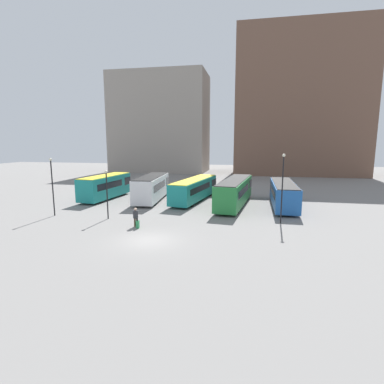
{
  "coord_description": "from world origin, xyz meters",
  "views": [
    {
      "loc": [
        7.51,
        -21.04,
        7.44
      ],
      "look_at": [
        1.22,
        11.08,
        2.01
      ],
      "focal_mm": 28.0,
      "sensor_mm": 36.0,
      "label": 1
    }
  ],
  "objects_px": {
    "bus_1": "(152,187)",
    "lamp_post_1": "(52,182)",
    "bus_3": "(235,191)",
    "traveler": "(136,215)",
    "bus_0": "(106,186)",
    "lamp_post_0": "(282,184)",
    "bus_4": "(283,193)",
    "lamp_post_2": "(107,190)",
    "bus_2": "(195,189)",
    "suitcase": "(138,224)"
  },
  "relations": [
    {
      "from": "bus_1",
      "to": "lamp_post_1",
      "type": "xyz_separation_m",
      "value": [
        -7.18,
        -9.83,
        1.73
      ]
    },
    {
      "from": "bus_3",
      "to": "lamp_post_1",
      "type": "xyz_separation_m",
      "value": [
        -17.89,
        -8.84,
        1.75
      ]
    },
    {
      "from": "traveler",
      "to": "bus_0",
      "type": "bearing_deg",
      "value": 25.95
    },
    {
      "from": "bus_0",
      "to": "lamp_post_1",
      "type": "relative_size",
      "value": 1.6
    },
    {
      "from": "bus_3",
      "to": "lamp_post_0",
      "type": "relative_size",
      "value": 1.97
    },
    {
      "from": "bus_1",
      "to": "lamp_post_0",
      "type": "bearing_deg",
      "value": -123.57
    },
    {
      "from": "bus_4",
      "to": "bus_0",
      "type": "bearing_deg",
      "value": 88.97
    },
    {
      "from": "bus_3",
      "to": "lamp_post_2",
      "type": "bearing_deg",
      "value": 133.64
    },
    {
      "from": "bus_4",
      "to": "traveler",
      "type": "bearing_deg",
      "value": 130.24
    },
    {
      "from": "lamp_post_1",
      "to": "lamp_post_0",
      "type": "bearing_deg",
      "value": 3.5
    },
    {
      "from": "bus_0",
      "to": "bus_2",
      "type": "relative_size",
      "value": 0.77
    },
    {
      "from": "lamp_post_0",
      "to": "lamp_post_1",
      "type": "bearing_deg",
      "value": -176.5
    },
    {
      "from": "suitcase",
      "to": "bus_0",
      "type": "bearing_deg",
      "value": 26.05
    },
    {
      "from": "suitcase",
      "to": "bus_3",
      "type": "bearing_deg",
      "value": -44.99
    },
    {
      "from": "bus_4",
      "to": "lamp_post_1",
      "type": "xyz_separation_m",
      "value": [
        -23.52,
        -9.21,
        1.9
      ]
    },
    {
      "from": "bus_3",
      "to": "suitcase",
      "type": "height_order",
      "value": "bus_3"
    },
    {
      "from": "bus_3",
      "to": "traveler",
      "type": "xyz_separation_m",
      "value": [
        -8.16,
        -11.09,
        -0.68
      ]
    },
    {
      "from": "bus_2",
      "to": "lamp_post_1",
      "type": "xyz_separation_m",
      "value": [
        -12.63,
        -10.96,
        1.92
      ]
    },
    {
      "from": "bus_4",
      "to": "bus_3",
      "type": "bearing_deg",
      "value": 94.24
    },
    {
      "from": "bus_3",
      "to": "lamp_post_1",
      "type": "distance_m",
      "value": 20.04
    },
    {
      "from": "suitcase",
      "to": "lamp_post_2",
      "type": "distance_m",
      "value": 5.42
    },
    {
      "from": "bus_3",
      "to": "lamp_post_0",
      "type": "xyz_separation_m",
      "value": [
        4.66,
        -7.46,
        2.03
      ]
    },
    {
      "from": "bus_1",
      "to": "bus_2",
      "type": "bearing_deg",
      "value": -83.03
    },
    {
      "from": "bus_1",
      "to": "traveler",
      "type": "distance_m",
      "value": 12.36
    },
    {
      "from": "bus_1",
      "to": "bus_2",
      "type": "distance_m",
      "value": 5.58
    },
    {
      "from": "lamp_post_0",
      "to": "lamp_post_2",
      "type": "height_order",
      "value": "lamp_post_0"
    },
    {
      "from": "bus_0",
      "to": "lamp_post_1",
      "type": "xyz_separation_m",
      "value": [
        -0.75,
        -9.83,
        1.77
      ]
    },
    {
      "from": "bus_1",
      "to": "lamp_post_2",
      "type": "relative_size",
      "value": 2.12
    },
    {
      "from": "lamp_post_0",
      "to": "bus_2",
      "type": "bearing_deg",
      "value": 135.97
    },
    {
      "from": "bus_0",
      "to": "bus_2",
      "type": "bearing_deg",
      "value": -79.68
    },
    {
      "from": "bus_3",
      "to": "suitcase",
      "type": "bearing_deg",
      "value": 152.34
    },
    {
      "from": "bus_1",
      "to": "bus_4",
      "type": "xyz_separation_m",
      "value": [
        16.34,
        -0.62,
        -0.18
      ]
    },
    {
      "from": "bus_2",
      "to": "traveler",
      "type": "bearing_deg",
      "value": 176.4
    },
    {
      "from": "lamp_post_0",
      "to": "bus_4",
      "type": "bearing_deg",
      "value": 82.94
    },
    {
      "from": "bus_4",
      "to": "lamp_post_1",
      "type": "distance_m",
      "value": 25.33
    },
    {
      "from": "bus_0",
      "to": "lamp_post_0",
      "type": "height_order",
      "value": "lamp_post_0"
    },
    {
      "from": "bus_0",
      "to": "traveler",
      "type": "relative_size",
      "value": 5.49
    },
    {
      "from": "bus_4",
      "to": "suitcase",
      "type": "xyz_separation_m",
      "value": [
        -13.46,
        -11.85,
        -1.22
      ]
    },
    {
      "from": "bus_4",
      "to": "lamp_post_0",
      "type": "bearing_deg",
      "value": 173.47
    },
    {
      "from": "bus_3",
      "to": "lamp_post_2",
      "type": "xyz_separation_m",
      "value": [
        -11.9,
        -8.97,
        1.17
      ]
    },
    {
      "from": "suitcase",
      "to": "lamp_post_2",
      "type": "relative_size",
      "value": 0.2
    },
    {
      "from": "bus_0",
      "to": "suitcase",
      "type": "relative_size",
      "value": 9.94
    },
    {
      "from": "bus_0",
      "to": "bus_3",
      "type": "bearing_deg",
      "value": -88.43
    },
    {
      "from": "lamp_post_0",
      "to": "bus_1",
      "type": "bearing_deg",
      "value": 151.21
    },
    {
      "from": "suitcase",
      "to": "lamp_post_2",
      "type": "bearing_deg",
      "value": 47.56
    },
    {
      "from": "bus_1",
      "to": "lamp_post_1",
      "type": "bearing_deg",
      "value": 139.09
    },
    {
      "from": "bus_1",
      "to": "bus_3",
      "type": "height_order",
      "value": "bus_1"
    },
    {
      "from": "bus_0",
      "to": "traveler",
      "type": "bearing_deg",
      "value": -138.5
    },
    {
      "from": "lamp_post_2",
      "to": "bus_4",
      "type": "bearing_deg",
      "value": 28.03
    },
    {
      "from": "lamp_post_0",
      "to": "lamp_post_2",
      "type": "bearing_deg",
      "value": -174.81
    }
  ]
}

